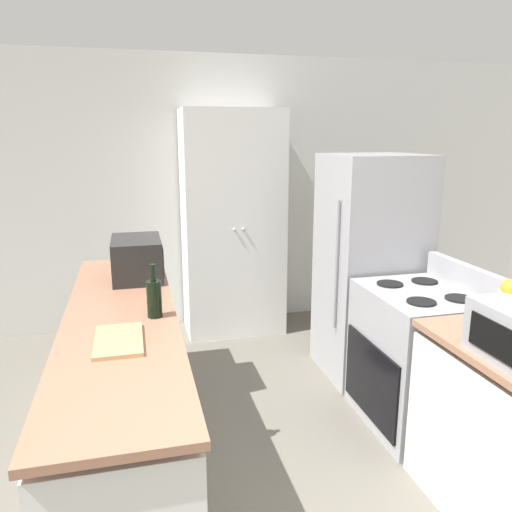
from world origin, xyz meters
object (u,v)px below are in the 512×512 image
Objects in this scene: refrigerator at (370,267)px; microwave at (137,259)px; pantry_cabinet at (233,224)px; stove at (418,357)px; wine_bottle at (154,297)px.

refrigerator reaches higher than microwave.
pantry_cabinet reaches higher than stove.
pantry_cabinet is at bearing 52.28° from microwave.
wine_bottle reaches higher than microwave.
microwave is at bearing -127.72° from pantry_cabinet.
microwave is at bearing 156.67° from stove.
stove is 1.75m from wine_bottle.
refrigerator is 1.76m from microwave.
pantry_cabinet is 1.46m from microwave.
stove is 3.64× the size of wine_bottle.
pantry_cabinet is at bearing 113.62° from stove.
pantry_cabinet reaches higher than refrigerator.
microwave is at bearing 95.42° from wine_bottle.
refrigerator is 1.87m from wine_bottle.
refrigerator is at bearing -52.79° from pantry_cabinet.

